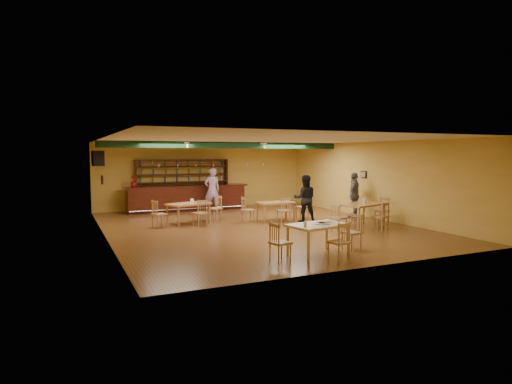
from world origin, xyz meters
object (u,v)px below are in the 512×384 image
dining_table_d (362,215)px  patron_right_a (305,198)px  patron_bar (212,190)px  bar_counter (187,198)px  dining_table_b (276,211)px  near_table (318,240)px  dining_table_a (189,213)px

dining_table_d → patron_right_a: 2.22m
dining_table_d → patron_bar: (-3.38, 5.96, 0.55)m
bar_counter → dining_table_b: bar_counter is taller
bar_counter → dining_table_d: (4.28, -6.78, -0.15)m
dining_table_d → patron_right_a: (-1.17, 1.83, 0.46)m
dining_table_b → patron_right_a: (0.80, -0.80, 0.53)m
dining_table_d → patron_right_a: size_ratio=0.94×
bar_counter → patron_bar: bearing=-42.4°
near_table → patron_right_a: size_ratio=0.84×
bar_counter → dining_table_b: bearing=-60.9°
near_table → dining_table_a: bearing=95.0°
dining_table_a → patron_right_a: size_ratio=0.85×
dining_table_b → patron_right_a: patron_right_a is taller
bar_counter → patron_right_a: bearing=-57.9°
patron_bar → patron_right_a: (2.21, -4.13, -0.08)m
near_table → patron_right_a: bearing=53.3°
bar_counter → near_table: (0.66, -9.71, -0.17)m
dining_table_a → patron_bar: patron_bar is taller
patron_bar → patron_right_a: 4.68m
dining_table_d → near_table: bearing=-158.6°
patron_bar → dining_table_a: bearing=56.7°
dining_table_d → near_table: dining_table_d is taller
dining_table_a → dining_table_d: size_ratio=0.90×
bar_counter → patron_bar: patron_bar is taller
near_table → patron_bar: (0.25, 8.89, 0.57)m
dining_table_d → patron_bar: size_ratio=0.86×
dining_table_b → dining_table_d: dining_table_d is taller
near_table → bar_counter: bearing=84.5°
patron_bar → patron_right_a: bearing=118.7°
bar_counter → near_table: size_ratio=3.76×
patron_bar → patron_right_a: size_ratio=1.09×
bar_counter → near_table: bar_counter is taller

